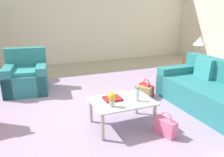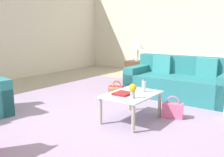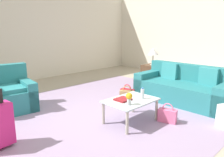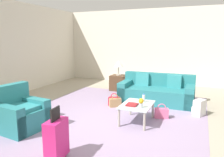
# 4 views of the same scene
# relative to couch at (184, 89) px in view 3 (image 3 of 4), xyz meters

# --- Properties ---
(ground_plane) EXTENTS (12.00, 12.00, 0.00)m
(ground_plane) POSITION_rel_couch_xyz_m (-2.19, 0.60, -0.29)
(ground_plane) COLOR #A89E89
(wall_back) EXTENTS (10.24, 0.12, 3.10)m
(wall_back) POSITION_rel_couch_xyz_m (-2.19, 4.66, 1.26)
(wall_back) COLOR silver
(wall_back) RESTS_ON ground
(wall_right) EXTENTS (0.12, 8.00, 3.10)m
(wall_right) POSITION_rel_couch_xyz_m (2.87, 0.60, 1.26)
(wall_right) COLOR silver
(wall_right) RESTS_ON ground
(area_rug) EXTENTS (5.20, 4.40, 0.01)m
(area_rug) POSITION_rel_couch_xyz_m (-1.59, 0.80, -0.29)
(area_rug) COLOR #9984A3
(area_rug) RESTS_ON ground
(couch) EXTENTS (0.95, 2.12, 0.84)m
(couch) POSITION_rel_couch_xyz_m (0.00, 0.00, 0.00)
(couch) COLOR teal
(couch) RESTS_ON ground
(armchair) EXTENTS (0.95, 0.95, 0.92)m
(armchair) POSITION_rel_couch_xyz_m (-3.09, 2.27, 0.01)
(armchair) COLOR teal
(armchair) RESTS_ON ground
(coffee_table) EXTENTS (0.91, 0.65, 0.42)m
(coffee_table) POSITION_rel_couch_xyz_m (-1.79, 0.10, 0.07)
(coffee_table) COLOR silver
(coffee_table) RESTS_ON ground
(water_bottle) EXTENTS (0.06, 0.06, 0.20)m
(water_bottle) POSITION_rel_couch_xyz_m (-1.59, 0.00, 0.22)
(water_bottle) COLOR silver
(water_bottle) RESTS_ON coffee_table
(coffee_table_book) EXTENTS (0.26, 0.23, 0.03)m
(coffee_table_book) POSITION_rel_couch_xyz_m (-1.91, 0.18, 0.14)
(coffee_table_book) COLOR maroon
(coffee_table_book) RESTS_ON coffee_table
(flower_vase) EXTENTS (0.11, 0.11, 0.21)m
(flower_vase) POSITION_rel_couch_xyz_m (-2.01, -0.05, 0.25)
(flower_vase) COLOR #B2B7BC
(flower_vase) RESTS_ON coffee_table
(side_table) EXTENTS (0.54, 0.54, 0.56)m
(side_table) POSITION_rel_couch_xyz_m (1.01, 1.60, -0.01)
(side_table) COLOR #513823
(side_table) RESTS_ON ground
(table_lamp) EXTENTS (0.33, 0.33, 0.53)m
(table_lamp) POSITION_rel_couch_xyz_m (1.01, 1.60, 0.67)
(table_lamp) COLOR #ADA899
(table_lamp) RESTS_ON side_table
(handbag_tan) EXTENTS (0.31, 0.34, 0.36)m
(handbag_tan) POSITION_rel_couch_xyz_m (-0.93, 0.96, -0.16)
(handbag_tan) COLOR tan
(handbag_tan) RESTS_ON ground
(handbag_pink) EXTENTS (0.22, 0.35, 0.36)m
(handbag_pink) POSITION_rel_couch_xyz_m (-1.33, -0.37, -0.16)
(handbag_pink) COLOR pink
(handbag_pink) RESTS_ON ground
(handbag_red) EXTENTS (0.21, 0.34, 0.36)m
(handbag_red) POSITION_rel_couch_xyz_m (-0.81, 1.04, -0.16)
(handbag_red) COLOR red
(handbag_red) RESTS_ON ground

